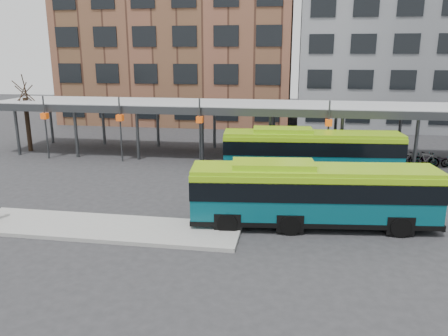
% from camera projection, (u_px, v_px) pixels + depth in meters
% --- Properties ---
extents(ground, '(120.00, 120.00, 0.00)m').
position_uv_depth(ground, '(217.00, 213.00, 22.24)').
color(ground, '#28282B').
rests_on(ground, ground).
extents(boarding_island, '(14.00, 3.00, 0.18)m').
position_uv_depth(boarding_island, '(89.00, 227.00, 20.21)').
color(boarding_island, gray).
rests_on(boarding_island, ground).
extents(canopy, '(40.00, 6.53, 4.80)m').
position_uv_depth(canopy, '(246.00, 107.00, 33.55)').
color(canopy, '#999B9E').
rests_on(canopy, ground).
extents(tree, '(1.64, 1.64, 5.60)m').
position_uv_depth(tree, '(28.00, 122.00, 35.87)').
color(tree, black).
rests_on(tree, ground).
extents(building_brick, '(26.00, 14.00, 22.00)m').
position_uv_depth(building_brick, '(181.00, 26.00, 51.56)').
color(building_brick, brown).
rests_on(building_brick, ground).
extents(building_grey, '(24.00, 14.00, 20.00)m').
position_uv_depth(building_grey, '(412.00, 34.00, 47.78)').
color(building_grey, slate).
rests_on(building_grey, ground).
extents(bus_front, '(11.42, 3.62, 3.10)m').
position_uv_depth(bus_front, '(312.00, 193.00, 20.17)').
color(bus_front, '#074955').
rests_on(bus_front, ground).
extents(bus_rear, '(11.66, 3.39, 3.17)m').
position_uv_depth(bus_rear, '(311.00, 151.00, 28.69)').
color(bus_rear, '#074955').
rests_on(bus_rear, ground).
extents(bike_rack, '(6.61, 1.39, 1.04)m').
position_uv_depth(bike_rack, '(427.00, 159.00, 31.62)').
color(bike_rack, slate).
rests_on(bike_rack, ground).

